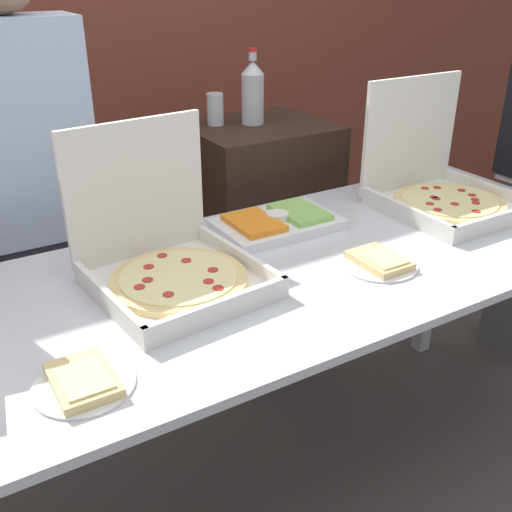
# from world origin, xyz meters

# --- Properties ---
(ground_plane) EXTENTS (16.00, 16.00, 0.00)m
(ground_plane) POSITION_xyz_m (0.00, 0.00, 0.00)
(ground_plane) COLOR #514C47
(brick_wall_behind) EXTENTS (10.00, 0.06, 2.80)m
(brick_wall_behind) POSITION_xyz_m (0.00, 1.70, 1.40)
(brick_wall_behind) COLOR brown
(brick_wall_behind) RESTS_ON ground_plane
(buffet_table) EXTENTS (2.39, 0.86, 0.89)m
(buffet_table) POSITION_xyz_m (0.00, 0.00, 0.79)
(buffet_table) COLOR silver
(buffet_table) RESTS_ON ground_plane
(pizza_box_near_right) EXTENTS (0.42, 0.44, 0.42)m
(pizza_box_near_right) POSITION_xyz_m (0.81, 0.10, 0.97)
(pizza_box_near_right) COLOR silver
(pizza_box_near_right) RESTS_ON buffet_table
(pizza_box_far_right) EXTENTS (0.44, 0.46, 0.41)m
(pizza_box_far_right) POSITION_xyz_m (-0.23, 0.07, 0.97)
(pizza_box_far_right) COLOR silver
(pizza_box_far_right) RESTS_ON buffet_table
(paper_plate_front_center) EXTENTS (0.22, 0.22, 0.03)m
(paper_plate_front_center) POSITION_xyz_m (0.32, -0.14, 0.90)
(paper_plate_front_center) COLOR white
(paper_plate_front_center) RESTS_ON buffet_table
(paper_plate_front_left) EXTENTS (0.21, 0.21, 0.03)m
(paper_plate_front_left) POSITION_xyz_m (-0.55, -0.25, 0.90)
(paper_plate_front_left) COLOR white
(paper_plate_front_left) RESTS_ON buffet_table
(veggie_tray) EXTENTS (0.39, 0.24, 0.05)m
(veggie_tray) POSITION_xyz_m (0.22, 0.23, 0.91)
(veggie_tray) COLOR white
(veggie_tray) RESTS_ON buffet_table
(sideboard_podium) EXTENTS (0.56, 0.48, 1.08)m
(sideboard_podium) POSITION_xyz_m (0.48, 0.78, 0.54)
(sideboard_podium) COLOR black
(sideboard_podium) RESTS_ON ground_plane
(soda_bottle) EXTENTS (0.09, 0.09, 0.29)m
(soda_bottle) POSITION_xyz_m (0.47, 0.80, 1.21)
(soda_bottle) COLOR #B7BCC1
(soda_bottle) RESTS_ON sideboard_podium
(soda_can_silver) EXTENTS (0.07, 0.07, 0.12)m
(soda_can_silver) POSITION_xyz_m (0.33, 0.86, 1.14)
(soda_can_silver) COLOR silver
(soda_can_silver) RESTS_ON sideboard_podium
(person_guest_cap) EXTENTS (0.40, 0.22, 1.74)m
(person_guest_cap) POSITION_xyz_m (-0.43, 0.71, 0.92)
(person_guest_cap) COLOR #2D2D38
(person_guest_cap) RESTS_ON ground_plane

